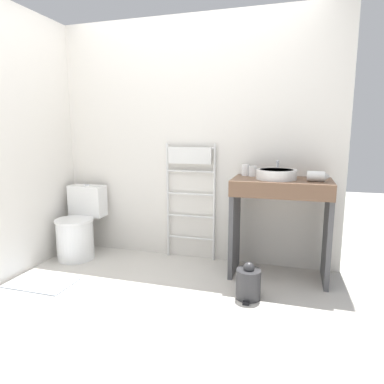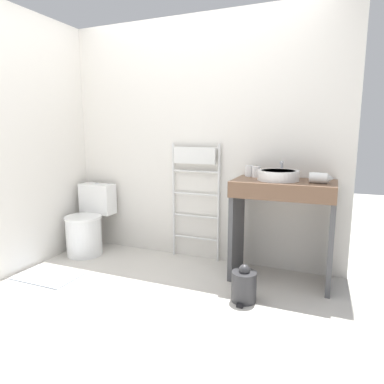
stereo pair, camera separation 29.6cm
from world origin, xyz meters
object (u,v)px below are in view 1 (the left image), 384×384
object	(u,v)px
hair_dryer	(317,176)
cup_near_wall	(246,170)
cup_near_edge	(253,171)
trash_bin	(248,283)
towel_radiator	(190,176)
sink_basin	(276,174)
toilet	(79,228)

from	to	relation	value
hair_dryer	cup_near_wall	bearing A→B (deg)	162.07
cup_near_wall	cup_near_edge	distance (m)	0.08
trash_bin	hair_dryer	bearing A→B (deg)	42.95
towel_radiator	hair_dryer	world-z (taller)	towel_radiator
hair_dryer	sink_basin	bearing A→B (deg)	174.31
toilet	sink_basin	xyz separation A→B (m)	(1.98, 0.06, 0.63)
sink_basin	toilet	bearing A→B (deg)	-178.16
cup_near_edge	hair_dryer	size ratio (longest dim) A/B	0.52
toilet	trash_bin	xyz separation A→B (m)	(1.83, -0.42, -0.18)
toilet	hair_dryer	bearing A→B (deg)	0.76
sink_basin	hair_dryer	xyz separation A→B (m)	(0.33, -0.03, -0.00)
cup_near_edge	trash_bin	distance (m)	1.03
towel_radiator	hair_dryer	bearing A→B (deg)	-12.06
cup_near_wall	towel_radiator	bearing A→B (deg)	174.73
cup_near_wall	trash_bin	size ratio (longest dim) A/B	0.35
towel_radiator	cup_near_wall	world-z (taller)	towel_radiator
toilet	sink_basin	bearing A→B (deg)	1.84
cup_near_edge	toilet	bearing A→B (deg)	-173.52
toilet	cup_near_edge	world-z (taller)	cup_near_edge
cup_near_wall	trash_bin	distance (m)	1.06
towel_radiator	sink_basin	size ratio (longest dim) A/B	3.42
sink_basin	hair_dryer	bearing A→B (deg)	-5.69
toilet	hair_dryer	xyz separation A→B (m)	(2.31, 0.03, 0.63)
hair_dryer	trash_bin	size ratio (longest dim) A/B	0.62
trash_bin	toilet	bearing A→B (deg)	167.02
sink_basin	trash_bin	distance (m)	0.96
toilet	trash_bin	world-z (taller)	toilet
cup_near_wall	toilet	bearing A→B (deg)	-172.23
sink_basin	towel_radiator	bearing A→B (deg)	165.52
towel_radiator	trash_bin	world-z (taller)	towel_radiator
toilet	cup_near_wall	bearing A→B (deg)	7.77
toilet	cup_near_wall	world-z (taller)	cup_near_wall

